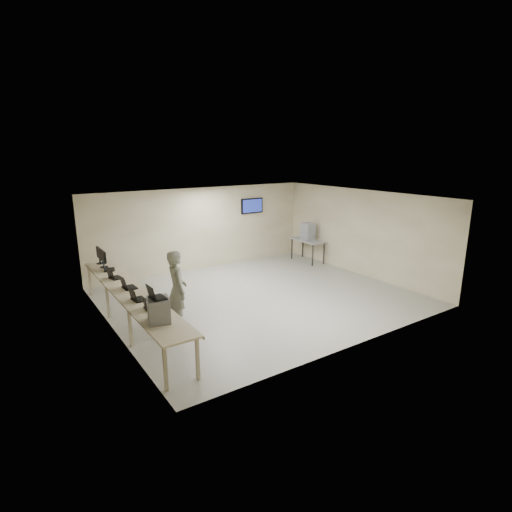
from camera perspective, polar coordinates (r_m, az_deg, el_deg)
room at (r=10.95m, az=0.56°, el=1.19°), size 8.01×7.01×2.81m
workbench at (r=9.57m, az=-17.49°, el=-5.18°), size 0.76×6.00×0.90m
equipment_box at (r=7.66m, az=-13.73°, el=-7.50°), size 0.49×0.53×0.46m
laptop_on_box at (r=7.54m, az=-14.25°, el=-5.45°), size 0.30×0.36×0.27m
laptop_0 at (r=8.34m, az=-15.11°, el=-6.93°), size 0.30×0.36×0.26m
laptop_1 at (r=8.89m, az=-16.73°, el=-5.66°), size 0.32×0.38×0.28m
laptop_2 at (r=9.70m, az=-17.95°, el=-4.01°), size 0.32×0.39×0.30m
laptop_3 at (r=10.56m, az=-19.70°, el=-2.68°), size 0.35×0.39×0.28m
laptop_4 at (r=11.33m, az=-20.51°, el=-1.58°), size 0.38×0.42×0.29m
monitor_near at (r=11.61m, az=-20.98°, el=-0.17°), size 0.21×0.48×0.47m
monitor_far at (r=12.04m, az=-21.48°, el=0.27°), size 0.21×0.47×0.46m
soldier at (r=9.24m, az=-11.19°, el=-4.82°), size 0.53×0.73×1.85m
side_table at (r=14.83m, az=7.41°, el=2.05°), size 0.64×1.37×0.82m
storage_bins at (r=14.74m, az=7.40°, el=3.49°), size 0.39×0.43×0.62m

